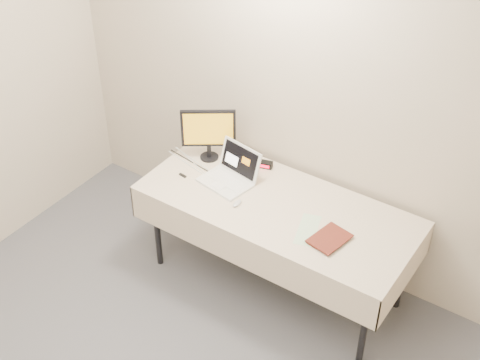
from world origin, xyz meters
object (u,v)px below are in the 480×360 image
Objects in this scene: laptop at (231,173)px; monitor at (208,131)px; book at (319,218)px; table at (277,211)px.

monitor is (-0.28, 0.13, 0.18)m from laptop.
monitor is 1.09m from book.
laptop is 0.78m from book.
table is 7.37× the size of book.
monitor reaches higher than book.
book reaches higher than laptop.
book reaches higher than table.
laptop is at bearing -59.47° from monitor.
book is (0.76, -0.15, 0.07)m from laptop.
laptop reaches higher than table.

